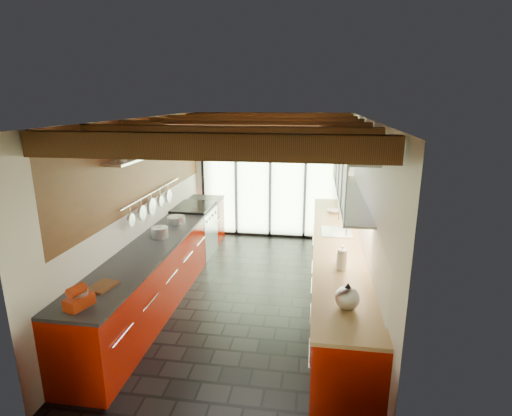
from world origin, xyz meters
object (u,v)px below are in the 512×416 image
soap_bottle (341,256)px  bowl (334,211)px  stand_mixer (79,298)px  kettle (347,297)px  paper_towel (342,260)px

soap_bottle → bowl: soap_bottle is taller
stand_mixer → kettle: (2.54, 0.35, 0.03)m
stand_mixer → paper_towel: paper_towel is taller
paper_towel → kettle: bearing=-90.0°
kettle → soap_bottle: 1.06m
kettle → soap_bottle: kettle is taller
bowl → stand_mixer: bearing=-124.3°
stand_mixer → paper_towel: (2.54, 1.26, 0.03)m
bowl → kettle: bearing=-90.0°
kettle → paper_towel: paper_towel is taller
kettle → paper_towel: (0.00, 0.90, 0.00)m
stand_mixer → soap_bottle: stand_mixer is taller
stand_mixer → bowl: stand_mixer is taller
kettle → soap_bottle: size_ratio=1.49×
stand_mixer → soap_bottle: bearing=29.1°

